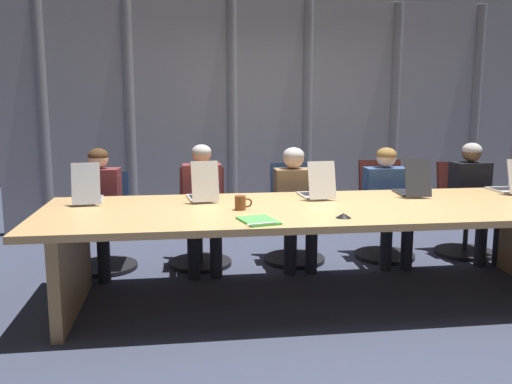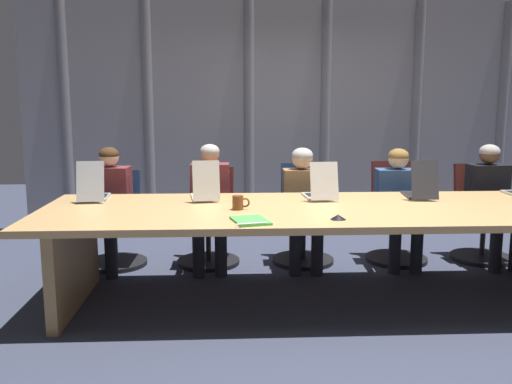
{
  "view_description": "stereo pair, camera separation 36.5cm",
  "coord_description": "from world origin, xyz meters",
  "px_view_note": "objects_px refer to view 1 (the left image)",
  "views": [
    {
      "loc": [
        -1.08,
        -4.03,
        1.56
      ],
      "look_at": [
        -0.51,
        0.14,
        0.86
      ],
      "focal_mm": 38.01,
      "sensor_mm": 36.0,
      "label": 1
    },
    {
      "loc": [
        -0.71,
        -4.07,
        1.56
      ],
      "look_at": [
        -0.51,
        0.14,
        0.86
      ],
      "focal_mm": 38.01,
      "sensor_mm": 36.0,
      "label": 2
    }
  ],
  "objects_px": {
    "office_chair_left_end": "(105,233)",
    "office_chair_left_mid": "(201,229)",
    "person_right_mid": "(388,197)",
    "laptop_right_end": "(510,186)",
    "office_chair_right_end": "(464,220)",
    "person_left_mid": "(203,201)",
    "laptop_center": "(316,190)",
    "person_right_end": "(474,194)",
    "office_chair_right_mid": "(384,222)",
    "conference_mic_left_side": "(344,215)",
    "laptop_left_end": "(88,195)",
    "coffee_mug_near": "(241,203)",
    "spiral_notepad": "(259,221)",
    "laptop_right_mid": "(412,188)",
    "person_left_end": "(98,204)",
    "person_center": "(295,199)",
    "office_chair_center": "(294,225)",
    "laptop_left_mid": "(203,193)"
  },
  "relations": [
    {
      "from": "laptop_left_end",
      "to": "conference_mic_left_side",
      "type": "relative_size",
      "value": 4.1
    },
    {
      "from": "laptop_right_end",
      "to": "office_chair_right_mid",
      "type": "bearing_deg",
      "value": 52.53
    },
    {
      "from": "laptop_center",
      "to": "person_right_mid",
      "type": "xyz_separation_m",
      "value": [
        0.86,
        0.56,
        -0.18
      ]
    },
    {
      "from": "laptop_left_end",
      "to": "person_left_end",
      "type": "distance_m",
      "value": 0.56
    },
    {
      "from": "office_chair_left_mid",
      "to": "office_chair_right_mid",
      "type": "height_order",
      "value": "office_chair_right_mid"
    },
    {
      "from": "office_chair_left_end",
      "to": "office_chair_left_mid",
      "type": "distance_m",
      "value": 0.9
    },
    {
      "from": "office_chair_right_end",
      "to": "coffee_mug_near",
      "type": "bearing_deg",
      "value": -67.41
    },
    {
      "from": "laptop_right_mid",
      "to": "laptop_right_end",
      "type": "xyz_separation_m",
      "value": [
        0.94,
        0.02,
        -0.0
      ]
    },
    {
      "from": "office_chair_right_mid",
      "to": "laptop_left_mid",
      "type": "bearing_deg",
      "value": -66.99
    },
    {
      "from": "person_left_mid",
      "to": "person_right_mid",
      "type": "relative_size",
      "value": 1.04
    },
    {
      "from": "person_left_end",
      "to": "person_right_end",
      "type": "distance_m",
      "value": 3.64
    },
    {
      "from": "laptop_left_end",
      "to": "coffee_mug_near",
      "type": "bearing_deg",
      "value": -116.63
    },
    {
      "from": "laptop_center",
      "to": "spiral_notepad",
      "type": "height_order",
      "value": "laptop_center"
    },
    {
      "from": "laptop_left_end",
      "to": "office_chair_right_end",
      "type": "height_order",
      "value": "laptop_left_end"
    },
    {
      "from": "office_chair_left_mid",
      "to": "person_right_mid",
      "type": "distance_m",
      "value": 1.85
    },
    {
      "from": "person_center",
      "to": "conference_mic_left_side",
      "type": "bearing_deg",
      "value": 2.92
    },
    {
      "from": "person_right_mid",
      "to": "laptop_right_end",
      "type": "bearing_deg",
      "value": 62.74
    },
    {
      "from": "laptop_right_end",
      "to": "office_chair_center",
      "type": "bearing_deg",
      "value": 69.4
    },
    {
      "from": "office_chair_right_mid",
      "to": "person_left_end",
      "type": "relative_size",
      "value": 0.85
    },
    {
      "from": "laptop_center",
      "to": "person_right_end",
      "type": "height_order",
      "value": "person_right_end"
    },
    {
      "from": "person_right_end",
      "to": "conference_mic_left_side",
      "type": "xyz_separation_m",
      "value": [
        -1.77,
        -1.38,
        0.12
      ]
    },
    {
      "from": "laptop_right_mid",
      "to": "person_left_mid",
      "type": "height_order",
      "value": "person_left_mid"
    },
    {
      "from": "laptop_right_mid",
      "to": "person_left_end",
      "type": "distance_m",
      "value": 2.8
    },
    {
      "from": "office_chair_right_mid",
      "to": "conference_mic_left_side",
      "type": "xyz_separation_m",
      "value": [
        -0.9,
        -1.54,
        0.42
      ]
    },
    {
      "from": "office_chair_right_end",
      "to": "office_chair_center",
      "type": "bearing_deg",
      "value": -92.82
    },
    {
      "from": "office_chair_center",
      "to": "conference_mic_left_side",
      "type": "relative_size",
      "value": 8.65
    },
    {
      "from": "person_right_mid",
      "to": "office_chair_right_end",
      "type": "bearing_deg",
      "value": 102.4
    },
    {
      "from": "laptop_right_mid",
      "to": "office_chair_right_mid",
      "type": "relative_size",
      "value": 0.47
    },
    {
      "from": "laptop_right_mid",
      "to": "laptop_right_end",
      "type": "height_order",
      "value": "laptop_right_mid"
    },
    {
      "from": "laptop_center",
      "to": "laptop_left_end",
      "type": "bearing_deg",
      "value": 85.29
    },
    {
      "from": "office_chair_left_mid",
      "to": "spiral_notepad",
      "type": "xyz_separation_m",
      "value": [
        0.34,
        -1.58,
        0.42
      ]
    },
    {
      "from": "laptop_right_end",
      "to": "spiral_notepad",
      "type": "xyz_separation_m",
      "value": [
        -2.41,
        -0.9,
        -0.05
      ]
    },
    {
      "from": "laptop_left_end",
      "to": "laptop_right_end",
      "type": "bearing_deg",
      "value": -95.05
    },
    {
      "from": "person_right_mid",
      "to": "spiral_notepad",
      "type": "distance_m",
      "value": 2.05
    },
    {
      "from": "office_chair_right_mid",
      "to": "person_right_end",
      "type": "distance_m",
      "value": 0.93
    },
    {
      "from": "laptop_center",
      "to": "laptop_right_end",
      "type": "relative_size",
      "value": 1.04
    },
    {
      "from": "laptop_left_end",
      "to": "conference_mic_left_side",
      "type": "bearing_deg",
      "value": -119.46
    },
    {
      "from": "laptop_center",
      "to": "person_right_end",
      "type": "relative_size",
      "value": 0.37
    },
    {
      "from": "person_right_mid",
      "to": "conference_mic_left_side",
      "type": "height_order",
      "value": "person_right_mid"
    },
    {
      "from": "office_chair_left_end",
      "to": "office_chair_right_mid",
      "type": "distance_m",
      "value": 2.75
    },
    {
      "from": "office_chair_center",
      "to": "conference_mic_left_side",
      "type": "xyz_separation_m",
      "value": [
        0.03,
        -1.54,
        0.42
      ]
    },
    {
      "from": "laptop_left_mid",
      "to": "person_center",
      "type": "bearing_deg",
      "value": -64.89
    },
    {
      "from": "office_chair_right_end",
      "to": "person_left_mid",
      "type": "height_order",
      "value": "person_left_mid"
    },
    {
      "from": "office_chair_center",
      "to": "spiral_notepad",
      "type": "height_order",
      "value": "office_chair_center"
    },
    {
      "from": "office_chair_left_end",
      "to": "office_chair_right_end",
      "type": "relative_size",
      "value": 0.95
    },
    {
      "from": "office_chair_center",
      "to": "person_center",
      "type": "height_order",
      "value": "person_center"
    },
    {
      "from": "laptop_left_end",
      "to": "person_right_mid",
      "type": "distance_m",
      "value": 2.79
    },
    {
      "from": "coffee_mug_near",
      "to": "laptop_right_mid",
      "type": "bearing_deg",
      "value": 16.12
    },
    {
      "from": "office_chair_left_mid",
      "to": "person_left_end",
      "type": "relative_size",
      "value": 0.81
    },
    {
      "from": "laptop_right_mid",
      "to": "person_left_mid",
      "type": "bearing_deg",
      "value": 78.5
    }
  ]
}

